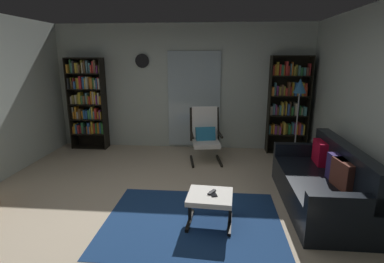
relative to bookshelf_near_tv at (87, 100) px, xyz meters
The scene contains 13 objects.
ground_plane 3.48m from the bookshelf_near_tv, 53.01° to the right, with size 7.02×7.02×0.00m, color #C5B296.
wall_back 2.03m from the bookshelf_near_tv, ahead, with size 5.60×0.06×2.60m, color silver.
glass_door_panel 2.26m from the bookshelf_near_tv, ahead, with size 1.10×0.01×2.00m, color silver.
area_rug 3.92m from the bookshelf_near_tv, 48.91° to the right, with size 2.13×1.65×0.01m, color navy.
bookshelf_near_tv is the anchor object (origin of this frame).
bookshelf_near_sofa 4.17m from the bookshelf_near_tv, ahead, with size 0.79×0.30×1.96m.
leather_sofa 4.81m from the bookshelf_near_tv, 28.95° to the right, with size 0.82×1.94×0.85m.
lounge_armchair 2.66m from the bookshelf_near_tv, 13.89° to the right, with size 0.66×0.73×1.02m.
ottoman 4.00m from the bookshelf_near_tv, 46.86° to the right, with size 0.55×0.51×0.38m.
tv_remote 3.97m from the bookshelf_near_tv, 46.22° to the right, with size 0.04×0.14×0.02m, color black.
cell_phone 4.01m from the bookshelf_near_tv, 46.44° to the right, with size 0.07×0.14×0.01m, color black.
floor_lamp_by_shelf 4.26m from the bookshelf_near_tv, ahead, with size 0.23×0.23×1.56m.
wall_clock 1.43m from the bookshelf_near_tv, ahead, with size 0.29×0.03×0.29m.
Camera 1 is at (0.76, -3.44, 1.96)m, focal length 28.02 mm.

